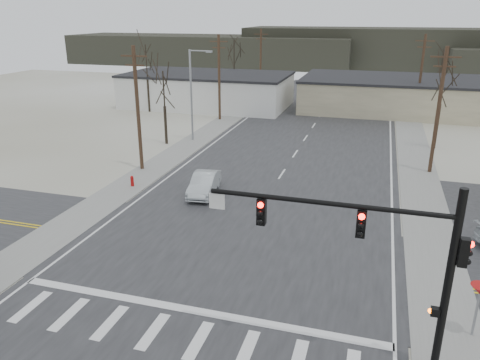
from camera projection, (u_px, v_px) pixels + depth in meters
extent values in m
plane|color=silver|center=(229.00, 256.00, 25.22)|extent=(140.00, 140.00, 0.00)
cube|color=#262628|center=(284.00, 170.00, 38.74)|extent=(18.00, 110.00, 0.05)
cube|color=#262628|center=(229.00, 255.00, 25.22)|extent=(90.00, 10.00, 0.04)
cube|color=gray|center=(189.00, 145.00, 46.10)|extent=(3.00, 90.00, 0.06)
cube|color=gray|center=(416.00, 164.00, 40.40)|extent=(3.00, 90.00, 0.06)
cylinder|color=black|center=(447.00, 288.00, 15.78)|extent=(0.28, 0.28, 7.20)
cylinder|color=black|center=(327.00, 203.00, 16.03)|extent=(8.40, 0.18, 0.18)
cube|color=black|center=(361.00, 223.00, 15.91)|extent=(0.32, 0.30, 1.00)
cube|color=black|center=(262.00, 212.00, 16.85)|extent=(0.32, 0.30, 1.00)
sphere|color=#FF0C05|center=(362.00, 217.00, 15.65)|extent=(0.22, 0.22, 0.22)
sphere|color=#FF0C05|center=(261.00, 205.00, 16.59)|extent=(0.22, 0.22, 0.22)
cube|color=black|center=(464.00, 252.00, 15.22)|extent=(0.30, 0.30, 1.00)
cube|color=silver|center=(217.00, 201.00, 17.24)|extent=(0.60, 0.04, 0.60)
cube|color=black|center=(435.00, 312.00, 16.18)|extent=(0.30, 0.25, 0.30)
sphere|color=#FF5905|center=(431.00, 311.00, 16.22)|extent=(0.18, 0.18, 0.18)
cylinder|color=#A50C0C|center=(132.00, 182.00, 35.07)|extent=(0.24, 0.24, 0.70)
sphere|color=#A50C0C|center=(132.00, 177.00, 34.93)|extent=(0.24, 0.24, 0.24)
cylinder|color=gray|center=(476.00, 314.00, 18.62)|extent=(0.10, 0.10, 2.10)
cube|color=silver|center=(208.00, 91.00, 64.89)|extent=(22.00, 12.00, 4.20)
cube|color=black|center=(207.00, 74.00, 64.13)|extent=(22.30, 12.30, 0.30)
cube|color=#BEB291|center=(403.00, 96.00, 61.53)|extent=(26.00, 14.00, 4.00)
cube|color=black|center=(405.00, 79.00, 60.81)|extent=(26.30, 14.30, 0.30)
cylinder|color=#452C20|center=(138.00, 110.00, 37.45)|extent=(0.30, 0.30, 10.00)
cube|color=#452C20|center=(134.00, 56.00, 36.03)|extent=(2.20, 0.12, 0.12)
cube|color=#452C20|center=(135.00, 65.00, 36.27)|extent=(1.60, 0.12, 0.12)
cylinder|color=#452C20|center=(219.00, 78.00, 55.49)|extent=(0.30, 0.30, 10.00)
cube|color=#452C20|center=(219.00, 41.00, 54.07)|extent=(2.20, 0.12, 0.12)
cube|color=#452C20|center=(219.00, 48.00, 54.30)|extent=(1.60, 0.12, 0.12)
cylinder|color=#452C20|center=(261.00, 62.00, 73.52)|extent=(0.30, 0.30, 10.00)
cube|color=#452C20|center=(261.00, 34.00, 72.10)|extent=(2.20, 0.12, 0.12)
cube|color=#452C20|center=(261.00, 39.00, 72.34)|extent=(1.60, 0.12, 0.12)
cylinder|color=#452C20|center=(438.00, 112.00, 36.67)|extent=(0.30, 0.30, 10.00)
cube|color=#452C20|center=(446.00, 57.00, 35.25)|extent=(2.20, 0.12, 0.12)
cube|color=#452C20|center=(445.00, 66.00, 35.49)|extent=(1.60, 0.12, 0.12)
cylinder|color=#452C20|center=(420.00, 77.00, 56.51)|extent=(0.30, 0.30, 10.00)
cube|color=#452C20|center=(425.00, 41.00, 55.09)|extent=(2.20, 0.12, 0.12)
cube|color=#452C20|center=(424.00, 47.00, 55.33)|extent=(1.60, 0.12, 0.12)
cylinder|color=gray|center=(191.00, 96.00, 46.50)|extent=(0.20, 0.20, 9.00)
cylinder|color=gray|center=(199.00, 51.00, 44.75)|extent=(2.00, 0.12, 0.12)
cube|color=gray|center=(209.00, 52.00, 44.49)|extent=(0.60, 0.25, 0.18)
cylinder|color=black|center=(166.00, 125.00, 46.13)|extent=(0.28, 0.28, 3.75)
cylinder|color=black|center=(164.00, 91.00, 44.98)|extent=(0.14, 0.14, 3.75)
cylinder|color=black|center=(437.00, 126.00, 44.59)|extent=(0.28, 0.28, 4.25)
cylinder|color=black|center=(443.00, 86.00, 43.29)|extent=(0.14, 0.14, 4.25)
cylinder|color=black|center=(234.00, 84.00, 69.71)|extent=(0.28, 0.28, 4.50)
cylinder|color=black|center=(234.00, 56.00, 68.35)|extent=(0.14, 0.14, 4.50)
cylinder|color=black|center=(438.00, 89.00, 67.40)|extent=(0.28, 0.28, 4.00)
cylinder|color=black|center=(442.00, 63.00, 66.19)|extent=(0.14, 0.14, 4.00)
cylinder|color=black|center=(149.00, 95.00, 61.05)|extent=(0.28, 0.28, 4.50)
cylinder|color=black|center=(146.00, 63.00, 59.68)|extent=(0.14, 0.14, 4.50)
cube|color=#333026|center=(209.00, 50.00, 116.43)|extent=(70.00, 18.00, 7.00)
cube|color=#333026|center=(421.00, 49.00, 106.24)|extent=(80.00, 18.00, 9.00)
imported|color=#AAB2B5|center=(204.00, 184.00, 33.47)|extent=(2.18, 4.75, 1.51)
imported|color=black|center=(352.00, 102.00, 64.01)|extent=(2.35, 5.40, 1.54)
imported|color=black|center=(317.00, 88.00, 76.28)|extent=(2.92, 4.62, 1.46)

